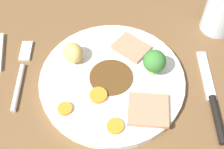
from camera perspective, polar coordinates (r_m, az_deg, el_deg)
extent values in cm
cube|color=brown|center=(54.83, -1.24, -3.19)|extent=(120.00, 84.00, 3.60)
cylinder|color=white|center=(53.14, 0.00, -1.06)|extent=(25.37, 25.37, 1.40)
cylinder|color=#563819|center=(52.47, -0.19, -0.49)|extent=(7.53, 7.53, 0.30)
cube|color=tan|center=(56.35, 3.63, 5.11)|extent=(7.68, 7.32, 0.80)
cube|color=tan|center=(49.15, 6.82, -6.64)|extent=(6.48, 5.90, 0.80)
ellipsoid|color=#D8B260|center=(54.06, -7.35, 4.07)|extent=(5.13, 5.25, 3.56)
cylinder|color=orange|center=(49.59, -8.87, -6.40)|extent=(2.39, 2.39, 0.62)
cylinder|color=orange|center=(50.28, -2.60, -3.95)|extent=(2.96, 2.96, 0.68)
cylinder|color=orange|center=(47.65, 0.58, -9.71)|extent=(2.68, 2.68, 0.55)
cylinder|color=#8CB766|center=(53.23, 7.75, 1.09)|extent=(1.65, 1.65, 1.55)
sphere|color=#387A33|center=(51.52, 8.01, 2.51)|extent=(3.95, 3.95, 3.95)
cylinder|color=silver|center=(55.11, -17.28, -2.28)|extent=(1.68, 9.54, 0.90)
cube|color=silver|center=(59.90, -15.89, 4.27)|extent=(2.37, 4.65, 0.60)
cylinder|color=black|center=(52.25, 19.23, -7.94)|extent=(2.00, 8.58, 1.20)
cube|color=silver|center=(56.95, 17.30, -0.09)|extent=(2.68, 10.61, 0.40)
cylinder|color=silver|center=(62.35, 20.16, 11.65)|extent=(6.53, 6.53, 10.18)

